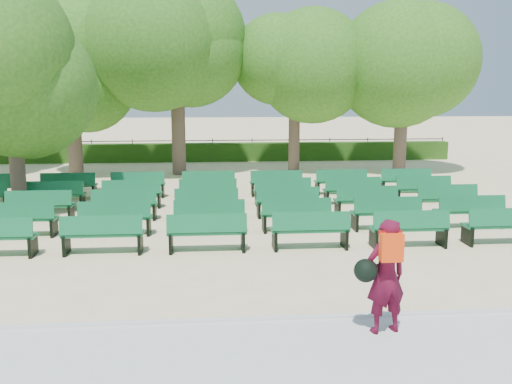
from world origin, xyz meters
TOP-DOWN VIEW (x-y plane):
  - ground at (0.00, 0.00)m, footprint 120.00×120.00m
  - paving at (0.00, -7.40)m, footprint 30.00×2.20m
  - curb at (0.00, -6.25)m, footprint 30.00×0.12m
  - hedge at (0.00, 14.00)m, footprint 26.00×0.70m
  - fence at (0.00, 14.40)m, footprint 26.00×0.10m
  - tree_line at (0.00, 10.00)m, footprint 21.80×6.80m
  - bench_array at (0.71, 1.11)m, footprint 1.77×0.63m
  - tree_among at (-4.68, 2.18)m, footprint 4.41×4.41m
  - person at (3.21, -6.84)m, footprint 0.82×0.53m

SIDE VIEW (x-z plane):
  - ground at x=0.00m, z-range 0.00..0.00m
  - fence at x=0.00m, z-range -0.51..0.51m
  - tree_line at x=0.00m, z-range -3.52..3.52m
  - paving at x=0.00m, z-range 0.00..0.06m
  - curb at x=0.00m, z-range 0.00..0.10m
  - bench_array at x=0.71m, z-range -0.46..0.64m
  - hedge at x=0.00m, z-range 0.00..0.90m
  - person at x=3.21m, z-range 0.09..1.77m
  - tree_among at x=-4.68m, z-range 0.97..6.92m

